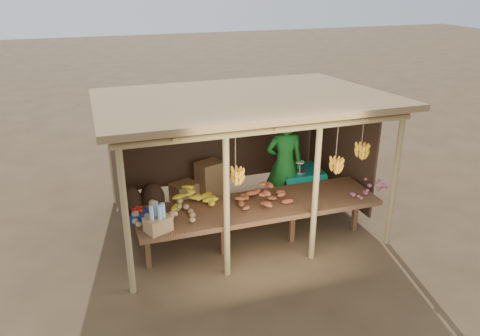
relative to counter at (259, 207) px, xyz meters
name	(u,v)px	position (x,y,z in m)	size (l,w,h in m)	color
ground	(240,221)	(0.00, 0.95, -0.74)	(60.00, 60.00, 0.00)	brown
stall_structure	(244,121)	(0.06, 0.92, 1.17)	(4.70, 3.50, 2.43)	tan
counter	(259,207)	(0.00, 0.00, 0.00)	(3.90, 1.05, 0.80)	brown
potato_heap	(160,209)	(-1.57, -0.05, 0.24)	(1.01, 0.60, 0.37)	#967D4D
sweet_potato_heap	(265,193)	(0.10, -0.01, 0.24)	(0.86, 0.52, 0.35)	#A64C2A
onion_heap	(374,186)	(1.90, -0.30, 0.24)	(0.72, 0.43, 0.35)	#A65164
banana_pile	(191,193)	(-1.01, 0.36, 0.24)	(0.65, 0.39, 0.35)	yellow
tomato_basin	(137,215)	(-1.90, 0.11, 0.14)	(0.35, 0.35, 0.18)	navy
bottle_box	(158,220)	(-1.66, -0.34, 0.23)	(0.43, 0.39, 0.44)	#A27748
vendor	(284,164)	(0.92, 1.11, 0.22)	(0.70, 0.46, 1.92)	#186E21
tarp_crate	(299,186)	(1.28, 1.21, -0.34)	(0.84, 0.73, 0.98)	brown
carton_stack	(201,184)	(-0.45, 2.03, -0.40)	(1.12, 0.54, 0.77)	#A27748
burlap_sacks	(141,198)	(-1.66, 1.92, -0.46)	(0.90, 0.47, 0.64)	#463020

